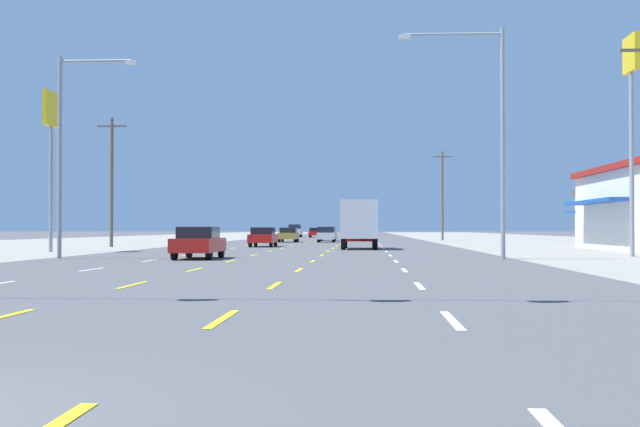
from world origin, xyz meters
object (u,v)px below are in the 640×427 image
at_px(hatchback_center_turn_farther, 328,234).
at_px(sedan_inner_left_farthest, 315,232).
at_px(hatchback_center_turn_midfar, 326,234).
at_px(sedan_inner_left_far, 289,235).
at_px(sedan_inner_left_mid, 263,237).
at_px(streetlight_right_row_0, 492,124).
at_px(pole_sign_left_row_1, 51,129).
at_px(pole_sign_right_row_1, 631,92).
at_px(box_truck_inner_right_near, 359,222).
at_px(sedan_inner_left_nearest, 199,242).
at_px(suv_far_left_distant_a, 295,231).
at_px(streetlight_left_row_0, 67,142).

distance_m(hatchback_center_turn_farther, sedan_inner_left_farthest, 33.63).
bearing_deg(hatchback_center_turn_farther, sedan_inner_left_farthest, 95.81).
height_order(hatchback_center_turn_midfar, sedan_inner_left_far, hatchback_center_turn_midfar).
bearing_deg(sedan_inner_left_mid, streetlight_right_row_0, -61.58).
distance_m(hatchback_center_turn_midfar, sedan_inner_left_farthest, 43.23).
bearing_deg(pole_sign_left_row_1, pole_sign_right_row_1, -12.20).
height_order(box_truck_inner_right_near, pole_sign_right_row_1, pole_sign_right_row_1).
xyz_separation_m(sedan_inner_left_nearest, sedan_inner_left_mid, (-0.05, 24.74, 0.00)).
xyz_separation_m(sedan_inner_left_nearest, hatchback_center_turn_midfar, (3.76, 45.56, 0.03)).
relative_size(sedan_inner_left_far, hatchback_center_turn_farther, 1.15).
bearing_deg(sedan_inner_left_nearest, box_truck_inner_right_near, 68.48).
bearing_deg(pole_sign_right_row_1, sedan_inner_left_nearest, -170.02).
xyz_separation_m(sedan_inner_left_mid, hatchback_center_turn_farther, (3.59, 30.43, 0.03)).
relative_size(hatchback_center_turn_farther, streetlight_right_row_0, 0.37).
xyz_separation_m(suv_far_left_distant_a, streetlight_left_row_0, (-2.83, -93.00, 4.38)).
relative_size(hatchback_center_turn_midfar, sedan_inner_left_farthest, 0.87).
bearing_deg(sedan_inner_left_farthest, suv_far_left_distant_a, 127.88).
xyz_separation_m(hatchback_center_turn_midfar, streetlight_right_row_0, (9.54, -45.49, 5.29)).
bearing_deg(sedan_inner_left_far, pole_sign_left_row_1, -107.14).
xyz_separation_m(box_truck_inner_right_near, sedan_inner_left_mid, (-7.29, 6.38, -1.08)).
bearing_deg(box_truck_inner_right_near, sedan_inner_left_far, 104.91).
relative_size(sedan_inner_left_nearest, pole_sign_right_row_1, 0.42).
bearing_deg(sedan_inner_left_mid, box_truck_inner_right_near, -41.21).
xyz_separation_m(pole_sign_right_row_1, streetlight_right_row_0, (-7.30, -3.56, -1.99)).
height_order(box_truck_inner_right_near, sedan_inner_left_far, box_truck_inner_right_near).
relative_size(pole_sign_left_row_1, streetlight_left_row_0, 1.01).
height_order(sedan_inner_left_nearest, hatchback_center_turn_midfar, hatchback_center_turn_midfar).
xyz_separation_m(sedan_inner_left_far, streetlight_right_row_0, (13.33, -45.58, 5.32)).
xyz_separation_m(sedan_inner_left_farthest, suv_far_left_distant_a, (-3.45, 4.43, 0.27)).
relative_size(hatchback_center_turn_farther, pole_sign_right_row_1, 0.36).
xyz_separation_m(hatchback_center_turn_midfar, sedan_inner_left_far, (-3.78, 0.08, -0.03)).
height_order(suv_far_left_distant_a, pole_sign_left_row_1, pole_sign_left_row_1).
distance_m(sedan_inner_left_mid, streetlight_right_row_0, 28.56).
distance_m(pole_sign_right_row_1, streetlight_right_row_0, 8.36).
bearing_deg(streetlight_left_row_0, hatchback_center_turn_farther, 80.03).
distance_m(hatchback_center_turn_midfar, sedan_inner_left_far, 3.78).
bearing_deg(streetlight_left_row_0, sedan_inner_left_nearest, -0.61).
bearing_deg(streetlight_right_row_0, pole_sign_right_row_1, 26.01).
height_order(sedan_inner_left_far, hatchback_center_turn_farther, hatchback_center_turn_farther).
relative_size(suv_far_left_distant_a, streetlight_left_row_0, 0.52).
distance_m(box_truck_inner_right_near, hatchback_center_turn_farther, 37.01).
relative_size(sedan_inner_left_nearest, streetlight_left_row_0, 0.48).
distance_m(sedan_inner_left_nearest, hatchback_center_turn_midfar, 45.71).
height_order(hatchback_center_turn_farther, streetlight_left_row_0, streetlight_left_row_0).
distance_m(hatchback_center_turn_midfar, suv_far_left_distant_a, 48.03).
xyz_separation_m(sedan_inner_left_mid, streetlight_right_row_0, (13.35, -24.68, 5.32)).
distance_m(sedan_inner_left_nearest, hatchback_center_turn_farther, 55.29).
bearing_deg(hatchback_center_turn_farther, pole_sign_right_row_1, -71.68).
xyz_separation_m(sedan_inner_left_far, pole_sign_left_row_1, (-10.86, -35.21, 6.50)).
relative_size(sedan_inner_left_nearest, streetlight_right_row_0, 0.43).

